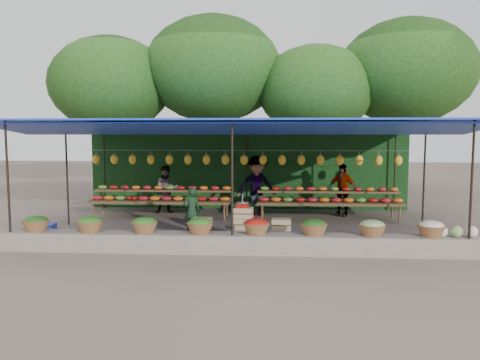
# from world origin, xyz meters

# --- Properties ---
(ground) EXTENTS (60.00, 60.00, 0.00)m
(ground) POSITION_xyz_m (0.00, 0.00, 0.00)
(ground) COLOR brown
(ground) RESTS_ON ground
(stone_curb) EXTENTS (10.60, 0.55, 0.40)m
(stone_curb) POSITION_xyz_m (0.00, -2.75, 0.20)
(stone_curb) COLOR #6A6155
(stone_curb) RESTS_ON ground
(stall_canopy) EXTENTS (10.80, 6.60, 2.82)m
(stall_canopy) POSITION_xyz_m (0.00, 0.06, 2.68)
(stall_canopy) COLOR black
(stall_canopy) RESTS_ON ground
(produce_baskets) EXTENTS (8.98, 0.58, 0.34)m
(produce_baskets) POSITION_xyz_m (-0.10, -2.75, 0.56)
(produce_baskets) COLOR brown
(produce_baskets) RESTS_ON stone_curb
(netting_backdrop) EXTENTS (10.60, 0.06, 2.50)m
(netting_backdrop) POSITION_xyz_m (0.00, 3.15, 1.25)
(netting_backdrop) COLOR #1C4B1A
(netting_backdrop) RESTS_ON ground
(tree_row) EXTENTS (16.51, 5.50, 7.12)m
(tree_row) POSITION_xyz_m (0.50, 6.09, 4.70)
(tree_row) COLOR #331D12
(tree_row) RESTS_ON ground
(fruit_table_left) EXTENTS (4.21, 0.95, 0.93)m
(fruit_table_left) POSITION_xyz_m (-2.49, 1.35, 0.61)
(fruit_table_left) COLOR brown
(fruit_table_left) RESTS_ON ground
(fruit_table_right) EXTENTS (4.21, 0.95, 0.93)m
(fruit_table_right) POSITION_xyz_m (2.51, 1.35, 0.61)
(fruit_table_right) COLOR brown
(fruit_table_right) RESTS_ON ground
(crate_counter) EXTENTS (2.36, 0.36, 0.77)m
(crate_counter) POSITION_xyz_m (0.12, -1.52, 0.31)
(crate_counter) COLOR #A57D5E
(crate_counter) RESTS_ON ground
(weighing_scale) EXTENTS (0.30, 0.30, 0.32)m
(weighing_scale) POSITION_xyz_m (0.13, -1.52, 0.85)
(weighing_scale) COLOR #AF140E
(weighing_scale) RESTS_ON crate_counter
(vendor_seated) EXTENTS (0.51, 0.43, 1.19)m
(vendor_seated) POSITION_xyz_m (-1.17, -1.04, 0.60)
(vendor_seated) COLOR #17331A
(vendor_seated) RESTS_ON ground
(customer_left) EXTENTS (0.87, 0.77, 1.51)m
(customer_left) POSITION_xyz_m (-2.49, 2.03, 0.76)
(customer_left) COLOR slate
(customer_left) RESTS_ON ground
(customer_mid) EXTENTS (1.29, 0.88, 1.84)m
(customer_mid) POSITION_xyz_m (0.37, 1.81, 0.92)
(customer_mid) COLOR slate
(customer_mid) RESTS_ON ground
(customer_right) EXTENTS (1.01, 0.81, 1.60)m
(customer_right) POSITION_xyz_m (2.98, 1.93, 0.80)
(customer_right) COLOR slate
(customer_right) RESTS_ON ground
(blue_crate_front) EXTENTS (0.53, 0.41, 0.29)m
(blue_crate_front) POSITION_xyz_m (-4.57, -2.54, 0.14)
(blue_crate_front) COLOR navy
(blue_crate_front) RESTS_ON ground
(blue_crate_back) EXTENTS (0.62, 0.48, 0.34)m
(blue_crate_back) POSITION_xyz_m (-4.71, -1.68, 0.17)
(blue_crate_back) COLOR navy
(blue_crate_back) RESTS_ON ground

